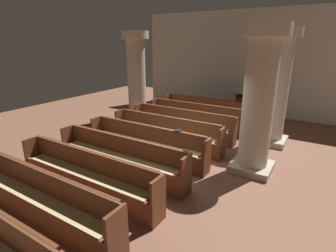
{
  "coord_description": "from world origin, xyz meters",
  "views": [
    {
      "loc": [
        3.26,
        -5.82,
        3.17
      ],
      "look_at": [
        -0.64,
        0.51,
        0.75
      ],
      "focal_mm": 27.74,
      "sensor_mm": 36.0,
      "label": 1
    }
  ],
  "objects_px": {
    "pillar_aisle_side": "(276,86)",
    "pillar_far_side": "(136,75)",
    "pew_row_6": "(86,173)",
    "pew_row_4": "(145,142)",
    "pew_row_7": "(40,197)",
    "pew_row_3": "(166,131)",
    "pew_row_5": "(120,155)",
    "pillar_aisle_rear": "(259,99)",
    "pew_row_1": "(195,115)",
    "hymn_book": "(179,130)",
    "pew_row_0": "(207,109)",
    "lectern": "(239,107)",
    "pew_row_2": "(182,122)"
  },
  "relations": [
    {
      "from": "pew_row_5",
      "to": "pillar_aisle_rear",
      "type": "distance_m",
      "value": 3.63
    },
    {
      "from": "pew_row_1",
      "to": "pillar_aisle_side",
      "type": "relative_size",
      "value": 1.06
    },
    {
      "from": "pew_row_3",
      "to": "hymn_book",
      "type": "xyz_separation_m",
      "value": [
        0.96,
        -0.88,
        0.45
      ]
    },
    {
      "from": "pew_row_5",
      "to": "pillar_aisle_side",
      "type": "distance_m",
      "value": 5.21
    },
    {
      "from": "pew_row_3",
      "to": "pew_row_7",
      "type": "height_order",
      "value": "same"
    },
    {
      "from": "pew_row_7",
      "to": "lectern",
      "type": "distance_m",
      "value": 8.75
    },
    {
      "from": "pew_row_6",
      "to": "pillar_far_side",
      "type": "relative_size",
      "value": 1.06
    },
    {
      "from": "pew_row_4",
      "to": "pew_row_2",
      "type": "bearing_deg",
      "value": 90.0
    },
    {
      "from": "pillar_far_side",
      "to": "pew_row_6",
      "type": "bearing_deg",
      "value": -62.7
    },
    {
      "from": "pew_row_5",
      "to": "pillar_aisle_side",
      "type": "relative_size",
      "value": 1.06
    },
    {
      "from": "pew_row_3",
      "to": "pillar_far_side",
      "type": "height_order",
      "value": "pillar_far_side"
    },
    {
      "from": "lectern",
      "to": "pew_row_6",
      "type": "bearing_deg",
      "value": -97.26
    },
    {
      "from": "pew_row_0",
      "to": "pew_row_2",
      "type": "distance_m",
      "value": 2.13
    },
    {
      "from": "hymn_book",
      "to": "lectern",
      "type": "bearing_deg",
      "value": 89.82
    },
    {
      "from": "pew_row_1",
      "to": "pew_row_6",
      "type": "relative_size",
      "value": 1.0
    },
    {
      "from": "pew_row_2",
      "to": "lectern",
      "type": "height_order",
      "value": "lectern"
    },
    {
      "from": "pew_row_3",
      "to": "pillar_far_side",
      "type": "bearing_deg",
      "value": 142.94
    },
    {
      "from": "pew_row_4",
      "to": "hymn_book",
      "type": "distance_m",
      "value": 1.07
    },
    {
      "from": "pew_row_7",
      "to": "pillar_far_side",
      "type": "distance_m",
      "value": 7.0
    },
    {
      "from": "pew_row_3",
      "to": "pillar_aisle_rear",
      "type": "xyz_separation_m",
      "value": [
        2.76,
        -0.21,
        1.36
      ]
    },
    {
      "from": "pew_row_1",
      "to": "hymn_book",
      "type": "xyz_separation_m",
      "value": [
        0.96,
        -3.01,
        0.45
      ]
    },
    {
      "from": "pew_row_3",
      "to": "pew_row_7",
      "type": "distance_m",
      "value": 4.27
    },
    {
      "from": "pew_row_0",
      "to": "pew_row_3",
      "type": "bearing_deg",
      "value": -90.0
    },
    {
      "from": "pew_row_7",
      "to": "pew_row_5",
      "type": "bearing_deg",
      "value": 90.0
    },
    {
      "from": "pew_row_6",
      "to": "lectern",
      "type": "bearing_deg",
      "value": 82.74
    },
    {
      "from": "pew_row_1",
      "to": "pew_row_4",
      "type": "xyz_separation_m",
      "value": [
        0.0,
        -3.2,
        0.0
      ]
    },
    {
      "from": "pillar_aisle_side",
      "to": "pew_row_7",
      "type": "bearing_deg",
      "value": -113.53
    },
    {
      "from": "pew_row_3",
      "to": "pew_row_7",
      "type": "relative_size",
      "value": 1.0
    },
    {
      "from": "pew_row_3",
      "to": "pillar_aisle_side",
      "type": "height_order",
      "value": "pillar_aisle_side"
    },
    {
      "from": "pew_row_0",
      "to": "pillar_aisle_side",
      "type": "height_order",
      "value": "pillar_aisle_side"
    },
    {
      "from": "pillar_aisle_rear",
      "to": "lectern",
      "type": "height_order",
      "value": "pillar_aisle_rear"
    },
    {
      "from": "pillar_aisle_side",
      "to": "pillar_far_side",
      "type": "bearing_deg",
      "value": -179.79
    },
    {
      "from": "pew_row_4",
      "to": "pew_row_7",
      "type": "distance_m",
      "value": 3.2
    },
    {
      "from": "pew_row_3",
      "to": "pew_row_6",
      "type": "bearing_deg",
      "value": -90.0
    },
    {
      "from": "pew_row_1",
      "to": "pew_row_5",
      "type": "distance_m",
      "value": 4.27
    },
    {
      "from": "pew_row_7",
      "to": "hymn_book",
      "type": "distance_m",
      "value": 3.55
    },
    {
      "from": "pew_row_7",
      "to": "pillar_aisle_rear",
      "type": "height_order",
      "value": "pillar_aisle_rear"
    },
    {
      "from": "pew_row_3",
      "to": "pillar_aisle_side",
      "type": "xyz_separation_m",
      "value": [
        2.76,
        2.07,
        1.36
      ]
    },
    {
      "from": "pew_row_2",
      "to": "lectern",
      "type": "distance_m",
      "value": 3.5
    },
    {
      "from": "pew_row_5",
      "to": "pew_row_7",
      "type": "height_order",
      "value": "same"
    },
    {
      "from": "pew_row_0",
      "to": "pew_row_6",
      "type": "relative_size",
      "value": 1.0
    },
    {
      "from": "pillar_far_side",
      "to": "pew_row_0",
      "type": "bearing_deg",
      "value": 23.11
    },
    {
      "from": "pew_row_5",
      "to": "pew_row_0",
      "type": "bearing_deg",
      "value": 90.0
    },
    {
      "from": "pew_row_4",
      "to": "pillar_aisle_rear",
      "type": "relative_size",
      "value": 1.06
    },
    {
      "from": "pew_row_4",
      "to": "pew_row_7",
      "type": "bearing_deg",
      "value": -90.0
    },
    {
      "from": "pew_row_5",
      "to": "pillar_aisle_rear",
      "type": "height_order",
      "value": "pillar_aisle_rear"
    },
    {
      "from": "pew_row_4",
      "to": "pillar_aisle_side",
      "type": "distance_m",
      "value": 4.39
    },
    {
      "from": "pew_row_5",
      "to": "pillar_aisle_side",
      "type": "xyz_separation_m",
      "value": [
        2.76,
        4.2,
        1.36
      ]
    },
    {
      "from": "pew_row_6",
      "to": "pillar_aisle_side",
      "type": "bearing_deg",
      "value": 62.36
    },
    {
      "from": "pew_row_4",
      "to": "hymn_book",
      "type": "xyz_separation_m",
      "value": [
        0.96,
        0.19,
        0.45
      ]
    }
  ]
}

